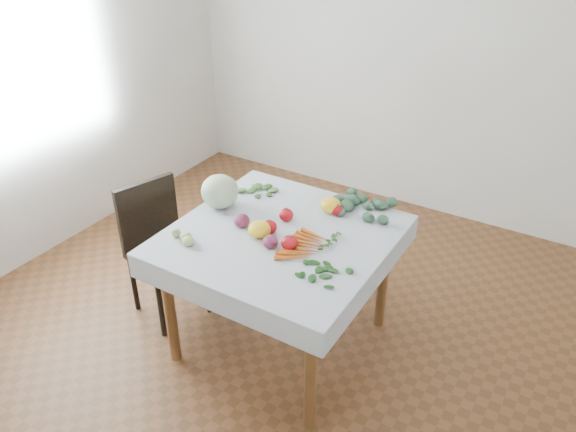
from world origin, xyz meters
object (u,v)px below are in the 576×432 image
table (281,250)px  chair (159,241)px  heirloom_back (331,205)px  carrot_bunch (304,246)px  cabbage (220,191)px

table → chair: chair is taller
heirloom_back → chair: bearing=-154.4°
chair → heirloom_back: 1.08m
chair → heirloom_back: chair is taller
chair → carrot_bunch: chair is taller
cabbage → heirloom_back: cabbage is taller
carrot_bunch → cabbage: bearing=168.4°
table → cabbage: bearing=170.8°
heirloom_back → cabbage: bearing=-154.5°
cabbage → carrot_bunch: 0.65m
cabbage → heirloom_back: (0.57, 0.27, -0.06)m
table → cabbage: cabbage is taller
cabbage → carrot_bunch: cabbage is taller
table → chair: 0.84m
table → chair: (-0.81, -0.10, -0.16)m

